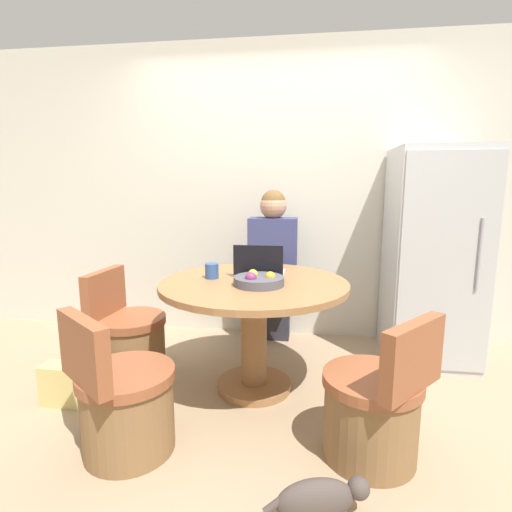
{
  "coord_description": "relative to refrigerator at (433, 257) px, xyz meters",
  "views": [
    {
      "loc": [
        0.34,
        -2.21,
        1.38
      ],
      "look_at": [
        -0.03,
        0.4,
        0.9
      ],
      "focal_mm": 28.0,
      "sensor_mm": 36.0,
      "label": 1
    }
  ],
  "objects": [
    {
      "name": "person_seated",
      "position": [
        -1.26,
        0.13,
        -0.08
      ],
      "size": [
        0.4,
        0.37,
        1.33
      ],
      "rotation": [
        0.0,
        0.0,
        3.14
      ],
      "color": "#2D2D38",
      "rests_on": "ground_plane"
    },
    {
      "name": "coffee_cup",
      "position": [
        -1.59,
        -0.66,
        -0.02
      ],
      "size": [
        0.09,
        0.09,
        0.1
      ],
      "color": "#2D4C84",
      "rests_on": "dining_table"
    },
    {
      "name": "handbag",
      "position": [
        -2.45,
        -1.06,
        -0.7
      ],
      "size": [
        0.3,
        0.14,
        0.26
      ],
      "color": "tan",
      "rests_on": "ground_plane"
    },
    {
      "name": "chair_left_side",
      "position": [
        -2.23,
        -0.63,
        -0.56
      ],
      "size": [
        0.5,
        0.5,
        0.77
      ],
      "rotation": [
        0.0,
        0.0,
        1.49
      ],
      "color": "brown",
      "rests_on": "ground_plane"
    },
    {
      "name": "laptop",
      "position": [
        -1.28,
        -0.53,
        -0.03
      ],
      "size": [
        0.34,
        0.25,
        0.22
      ],
      "rotation": [
        0.0,
        0.0,
        3.14
      ],
      "color": "#B7B7BC",
      "rests_on": "dining_table"
    },
    {
      "name": "cat",
      "position": [
        -0.87,
        -1.74,
        -0.73
      ],
      "size": [
        0.44,
        0.22,
        0.19
      ],
      "rotation": [
        0.0,
        0.0,
        0.3
      ],
      "color": "#473D38",
      "rests_on": "ground_plane"
    },
    {
      "name": "dining_table",
      "position": [
        -1.3,
        -0.7,
        -0.26
      ],
      "size": [
        1.23,
        1.23,
        0.75
      ],
      "color": "olive",
      "rests_on": "ground_plane"
    },
    {
      "name": "chair_near_left_corner",
      "position": [
        -1.87,
        -1.44,
        -0.56
      ],
      "size": [
        0.57,
        0.57,
        0.77
      ],
      "rotation": [
        0.0,
        0.0,
        2.49
      ],
      "color": "brown",
      "rests_on": "ground_plane"
    },
    {
      "name": "fruit_bowl",
      "position": [
        -1.25,
        -0.8,
        -0.04
      ],
      "size": [
        0.32,
        0.32,
        0.1
      ],
      "color": "#4C4C56",
      "rests_on": "dining_table"
    },
    {
      "name": "refrigerator",
      "position": [
        0.0,
        0.0,
        0.0
      ],
      "size": [
        0.66,
        0.71,
        1.65
      ],
      "color": "silver",
      "rests_on": "ground_plane"
    },
    {
      "name": "wall_back",
      "position": [
        -1.27,
        0.4,
        0.47
      ],
      "size": [
        7.0,
        0.06,
        2.6
      ],
      "color": "beige",
      "rests_on": "ground_plane"
    },
    {
      "name": "ground_plane",
      "position": [
        -1.27,
        -1.0,
        -0.83
      ],
      "size": [
        12.0,
        12.0,
        0.0
      ],
      "primitive_type": "plane",
      "color": "#9E8466"
    },
    {
      "name": "chair_near_right_corner",
      "position": [
        -0.6,
        -1.31,
        -0.56
      ],
      "size": [
        0.57,
        0.57,
        0.77
      ],
      "rotation": [
        0.0,
        0.0,
        -2.29
      ],
      "color": "brown",
      "rests_on": "ground_plane"
    }
  ]
}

